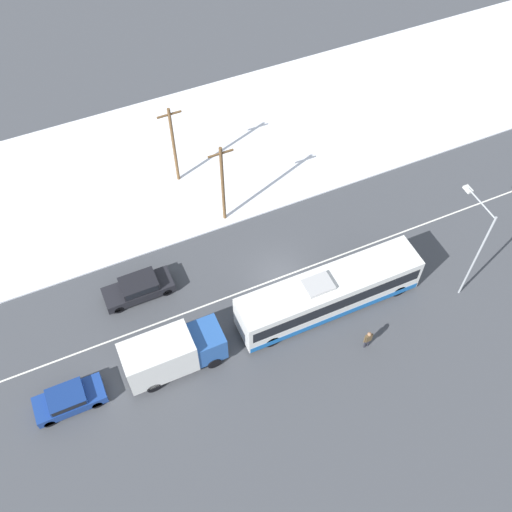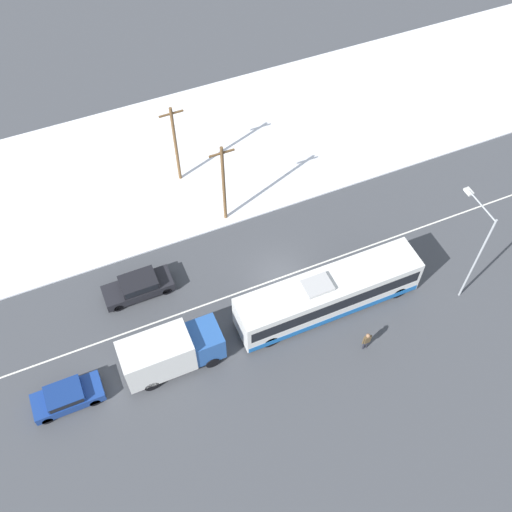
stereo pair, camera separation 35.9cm
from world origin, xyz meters
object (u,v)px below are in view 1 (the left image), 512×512
(city_bus, at_px, (329,293))
(box_truck, at_px, (171,353))
(sedan_car, at_px, (139,287))
(pedestrian_at_stop, at_px, (368,338))
(streetlamp, at_px, (475,241))
(utility_pole_roadside, at_px, (223,184))
(utility_pole_snowlot, at_px, (174,145))
(parked_car_near_truck, at_px, (69,399))

(city_bus, height_order, box_truck, city_bus)
(sedan_car, bearing_deg, pedestrian_at_stop, 140.99)
(box_truck, xyz_separation_m, streetlamp, (19.45, -2.12, 3.28))
(sedan_car, distance_m, streetlamp, 21.78)
(streetlamp, relative_size, utility_pole_roadside, 1.11)
(utility_pole_snowlot, bearing_deg, box_truck, -110.64)
(streetlamp, relative_size, utility_pole_snowlot, 1.13)
(sedan_car, relative_size, parked_car_near_truck, 1.12)
(sedan_car, bearing_deg, city_bus, 151.64)
(pedestrian_at_stop, bearing_deg, streetlamp, 11.22)
(box_truck, distance_m, streetlamp, 19.84)
(city_bus, height_order, streetlamp, streetlamp)
(city_bus, xyz_separation_m, pedestrian_at_stop, (0.86, -3.69, -0.52))
(sedan_car, distance_m, parked_car_near_truck, 8.47)
(pedestrian_at_stop, bearing_deg, city_bus, 103.13)
(streetlamp, height_order, utility_pole_snowlot, streetlamp)
(sedan_car, height_order, utility_pole_snowlot, utility_pole_snowlot)
(parked_car_near_truck, bearing_deg, streetlamp, -5.01)
(box_truck, relative_size, sedan_car, 1.32)
(city_bus, distance_m, utility_pole_roadside, 10.58)
(pedestrian_at_stop, distance_m, utility_pole_snowlot, 19.74)
(streetlamp, bearing_deg, utility_pole_snowlot, 128.98)
(parked_car_near_truck, xyz_separation_m, utility_pole_roadside, (13.88, 9.67, 2.99))
(pedestrian_at_stop, xyz_separation_m, utility_pole_snowlot, (-5.97, 18.63, 2.64))
(city_bus, bearing_deg, parked_car_near_truck, 179.55)
(utility_pole_snowlot, bearing_deg, streetlamp, -51.02)
(parked_car_near_truck, relative_size, utility_pole_snowlot, 0.59)
(parked_car_near_truck, relative_size, pedestrian_at_stop, 2.42)
(parked_car_near_truck, distance_m, utility_pole_roadside, 17.18)
(utility_pole_roadside, xyz_separation_m, utility_pole_snowlot, (-1.79, 5.13, -0.05))
(parked_car_near_truck, bearing_deg, box_truck, -1.32)
(box_truck, xyz_separation_m, utility_pole_roadside, (7.42, 9.82, 2.03))
(box_truck, bearing_deg, pedestrian_at_stop, -17.59)
(box_truck, xyz_separation_m, sedan_car, (-0.32, 5.99, -0.89))
(box_truck, height_order, pedestrian_at_stop, box_truck)
(streetlamp, bearing_deg, city_bus, 166.22)
(sedan_car, distance_m, pedestrian_at_stop, 15.35)
(box_truck, relative_size, utility_pole_roadside, 0.87)
(city_bus, relative_size, streetlamp, 1.57)
(box_truck, bearing_deg, parked_car_near_truck, 178.68)
(city_bus, relative_size, utility_pole_snowlot, 1.76)
(sedan_car, xyz_separation_m, pedestrian_at_stop, (11.93, -9.66, 0.23))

